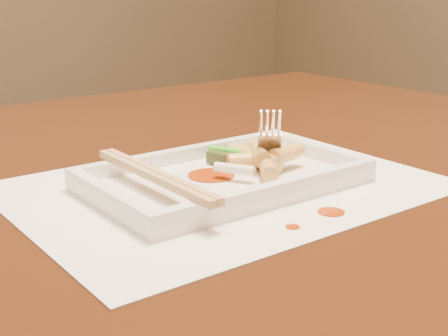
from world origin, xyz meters
TOP-DOWN VIEW (x-y plane):
  - table at (0.00, 0.00)m, footprint 1.40×0.90m
  - placemat at (0.08, -0.09)m, footprint 0.40×0.30m
  - sauce_splatter_a at (0.11, -0.21)m, footprint 0.02×0.02m
  - sauce_splatter_b at (0.06, -0.21)m, footprint 0.01×0.01m
  - plate_base at (0.08, -0.09)m, footprint 0.26×0.16m
  - plate_rim_far at (0.08, -0.02)m, footprint 0.26×0.01m
  - plate_rim_near at (0.08, -0.17)m, footprint 0.26×0.01m
  - plate_rim_left at (-0.04, -0.09)m, footprint 0.01×0.14m
  - plate_rim_right at (0.21, -0.09)m, footprint 0.01×0.14m
  - veg_piece at (0.12, -0.05)m, footprint 0.04×0.04m
  - scallion_white at (0.08, -0.11)m, footprint 0.03×0.04m
  - scallion_green at (0.12, -0.07)m, footprint 0.04×0.08m
  - chopstick_a at (0.00, -0.09)m, footprint 0.01×0.19m
  - chopstick_b at (0.01, -0.09)m, footprint 0.01×0.19m
  - fork at (0.15, -0.08)m, footprint 0.09×0.10m
  - sauce_blob_0 at (0.08, -0.08)m, footprint 0.05×0.05m
  - rice_cake_0 at (0.13, -0.07)m, footprint 0.03×0.05m
  - rice_cake_1 at (0.13, -0.10)m, footprint 0.02×0.05m
  - rice_cake_2 at (0.13, -0.09)m, footprint 0.04×0.05m
  - rice_cake_3 at (0.12, -0.09)m, footprint 0.05×0.03m
  - rice_cake_4 at (0.15, -0.07)m, footprint 0.05×0.03m
  - rice_cake_5 at (0.15, -0.11)m, footprint 0.04×0.02m
  - rice_cake_6 at (0.12, -0.12)m, footprint 0.04×0.05m
  - rice_cake_7 at (0.14, -0.07)m, footprint 0.04×0.05m

SIDE VIEW (x-z plane):
  - table at x=0.00m, z-range 0.27..1.02m
  - placemat at x=0.08m, z-range 0.75..0.75m
  - sauce_splatter_a at x=0.11m, z-range 0.75..0.75m
  - sauce_splatter_b at x=0.06m, z-range 0.75..0.75m
  - plate_base at x=0.08m, z-range 0.75..0.76m
  - sauce_blob_0 at x=0.08m, z-range 0.76..0.76m
  - plate_rim_far at x=0.08m, z-range 0.76..0.77m
  - plate_rim_near at x=0.08m, z-range 0.76..0.77m
  - plate_rim_left at x=-0.04m, z-range 0.76..0.77m
  - plate_rim_right at x=0.21m, z-range 0.76..0.77m
  - veg_piece at x=0.12m, z-range 0.76..0.77m
  - rice_cake_0 at x=0.13m, z-range 0.76..0.78m
  - rice_cake_1 at x=0.13m, z-range 0.76..0.78m
  - rice_cake_3 at x=0.12m, z-range 0.76..0.78m
  - rice_cake_4 at x=0.15m, z-range 0.76..0.78m
  - rice_cake_6 at x=0.12m, z-range 0.76..0.78m
  - rice_cake_7 at x=0.14m, z-range 0.76..0.78m
  - scallion_white at x=0.08m, z-range 0.77..0.78m
  - scallion_green at x=0.12m, z-range 0.77..0.78m
  - rice_cake_2 at x=0.13m, z-range 0.77..0.78m
  - rice_cake_5 at x=0.15m, z-range 0.77..0.78m
  - chopstick_a at x=0.00m, z-range 0.77..0.78m
  - chopstick_b at x=0.01m, z-range 0.77..0.78m
  - fork at x=0.15m, z-range 0.76..0.90m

